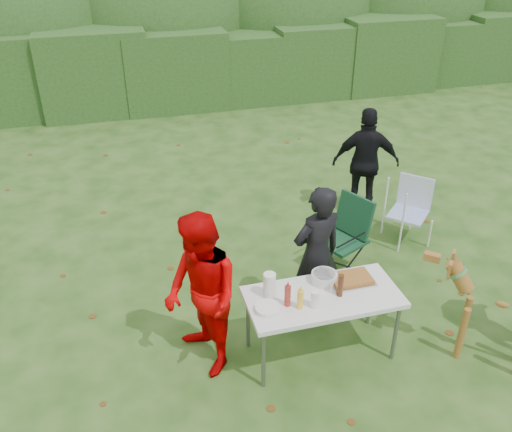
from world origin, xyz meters
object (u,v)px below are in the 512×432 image
object	(u,v)px
person_black_puffy	(366,162)
paper_towel_roll	(269,285)
person_cook	(317,255)
lawn_chair	(408,211)
folding_table	(323,299)
mustard_bottle	(300,299)
camping_chair	(341,237)
person_red_jacket	(202,296)
beer_bottle	(340,285)
ketchup_bottle	(288,296)
dog	(498,318)

from	to	relation	value
person_black_puffy	paper_towel_roll	size ratio (longest dim) A/B	6.18
person_cook	lawn_chair	bearing A→B (deg)	-160.85
folding_table	mustard_bottle	world-z (taller)	mustard_bottle
paper_towel_roll	camping_chair	bearing A→B (deg)	42.80
person_red_jacket	beer_bottle	bearing A→B (deg)	65.27
folding_table	person_red_jacket	bearing A→B (deg)	171.73
folding_table	beer_bottle	bearing A→B (deg)	-16.56
person_black_puffy	beer_bottle	size ratio (longest dim) A/B	6.70
person_red_jacket	person_black_puffy	bearing A→B (deg)	115.07
mustard_bottle	ketchup_bottle	size ratio (longest dim) A/B	0.91
mustard_bottle	paper_towel_roll	bearing A→B (deg)	132.95
lawn_chair	folding_table	bearing A→B (deg)	-2.44
person_cook	person_red_jacket	world-z (taller)	person_red_jacket
camping_chair	ketchup_bottle	bearing A→B (deg)	23.71
person_cook	camping_chair	bearing A→B (deg)	-143.86
folding_table	person_black_puffy	size ratio (longest dim) A/B	0.93
person_cook	camping_chair	distance (m)	1.00
folding_table	paper_towel_roll	size ratio (longest dim) A/B	5.77
ketchup_bottle	paper_towel_roll	xyz separation A→B (m)	(-0.12, 0.17, 0.02)
mustard_bottle	ketchup_bottle	bearing A→B (deg)	145.79
camping_chair	folding_table	bearing A→B (deg)	33.60
person_cook	person_black_puffy	world-z (taller)	person_black_puffy
ketchup_bottle	beer_bottle	size ratio (longest dim) A/B	0.92
beer_bottle	lawn_chair	bearing A→B (deg)	44.73
camping_chair	paper_towel_roll	xyz separation A→B (m)	(-1.27, -1.18, 0.39)
lawn_chair	paper_towel_roll	distance (m)	2.92
person_cook	lawn_chair	xyz separation A→B (m)	(1.76, 1.12, -0.36)
ketchup_bottle	person_black_puffy	bearing A→B (deg)	52.07
person_cook	beer_bottle	xyz separation A→B (m)	(-0.00, -0.62, 0.06)
person_black_puffy	paper_towel_roll	distance (m)	3.28
person_black_puffy	dog	xyz separation A→B (m)	(-0.06, -3.13, -0.27)
dog	camping_chair	world-z (taller)	dog
folding_table	person_red_jacket	world-z (taller)	person_red_jacket
person_black_puffy	ketchup_bottle	world-z (taller)	person_black_puffy
dog	lawn_chair	distance (m)	2.28
person_red_jacket	dog	bearing A→B (deg)	59.95
ketchup_bottle	beer_bottle	world-z (taller)	beer_bottle
camping_chair	paper_towel_roll	distance (m)	1.78
person_black_puffy	mustard_bottle	world-z (taller)	person_black_puffy
person_red_jacket	dog	world-z (taller)	person_red_jacket
lawn_chair	person_cook	bearing A→B (deg)	-11.63
person_black_puffy	lawn_chair	xyz separation A→B (m)	(0.25, -0.88, -0.36)
camping_chair	mustard_bottle	bearing A→B (deg)	27.69
folding_table	person_black_puffy	bearing A→B (deg)	57.15
dog	ketchup_bottle	size ratio (longest dim) A/B	5.14
ketchup_bottle	person_cook	bearing A→B (deg)	49.79
person_black_puffy	lawn_chair	world-z (taller)	person_black_puffy
person_red_jacket	paper_towel_roll	world-z (taller)	person_red_jacket
beer_bottle	paper_towel_roll	distance (m)	0.68
lawn_chair	beer_bottle	xyz separation A→B (m)	(-1.76, -1.75, 0.42)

